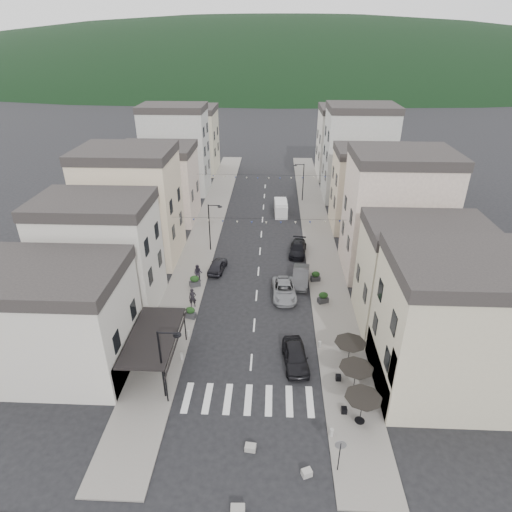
{
  "coord_description": "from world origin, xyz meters",
  "views": [
    {
      "loc": [
        1.57,
        -20.79,
        23.84
      ],
      "look_at": [
        -0.14,
        18.02,
        3.5
      ],
      "focal_mm": 30.0,
      "sensor_mm": 36.0,
      "label": 1
    }
  ],
  "objects": [
    {
      "name": "ground",
      "position": [
        0.0,
        0.0,
        0.0
      ],
      "size": [
        700.0,
        700.0,
        0.0
      ],
      "primitive_type": "plane",
      "color": "black",
      "rests_on": "ground"
    },
    {
      "name": "sidewalk_left",
      "position": [
        -7.5,
        32.0,
        0.06
      ],
      "size": [
        4.0,
        76.0,
        0.12
      ],
      "primitive_type": "cube",
      "color": "slate",
      "rests_on": "ground"
    },
    {
      "name": "sidewalk_right",
      "position": [
        7.5,
        32.0,
        0.06
      ],
      "size": [
        4.0,
        76.0,
        0.12
      ],
      "primitive_type": "cube",
      "color": "slate",
      "rests_on": "ground"
    },
    {
      "name": "hill_backdrop",
      "position": [
        0.0,
        300.0,
        0.0
      ],
      "size": [
        640.0,
        360.0,
        70.0
      ],
      "primitive_type": "ellipsoid",
      "color": "black",
      "rests_on": "ground"
    },
    {
      "name": "boutique_building",
      "position": [
        -15.5,
        5.0,
        4.0
      ],
      "size": [
        12.0,
        8.0,
        8.0
      ],
      "primitive_type": "cube",
      "color": "beige",
      "rests_on": "ground"
    },
    {
      "name": "bistro_building",
      "position": [
        14.5,
        4.0,
        5.0
      ],
      "size": [
        10.0,
        8.0,
        10.0
      ],
      "primitive_type": "cube",
      "color": "#B6AC91",
      "rests_on": "ground"
    },
    {
      "name": "boutique_awning",
      "position": [
        -7.25,
        5.0,
        3.11
      ],
      "size": [
        3.77,
        7.5,
        3.28
      ],
      "color": "black",
      "rests_on": "ground"
    },
    {
      "name": "buildings_row_left",
      "position": [
        -14.5,
        37.75,
        6.12
      ],
      "size": [
        10.2,
        54.16,
        14.0
      ],
      "color": "beige",
      "rests_on": "ground"
    },
    {
      "name": "buildings_row_right",
      "position": [
        14.5,
        36.59,
        6.32
      ],
      "size": [
        10.2,
        54.16,
        14.5
      ],
      "color": "#B6AC91",
      "rests_on": "ground"
    },
    {
      "name": "cafe_terrace",
      "position": [
        7.7,
        2.8,
        2.36
      ],
      "size": [
        2.5,
        8.1,
        2.53
      ],
      "color": "black",
      "rests_on": "ground"
    },
    {
      "name": "streetlamp_left_near",
      "position": [
        -5.82,
        2.0,
        3.7
      ],
      "size": [
        1.7,
        0.56,
        6.0
      ],
      "color": "black",
      "rests_on": "ground"
    },
    {
      "name": "streetlamp_left_far",
      "position": [
        -5.82,
        26.0,
        3.7
      ],
      "size": [
        1.7,
        0.56,
        6.0
      ],
      "color": "black",
      "rests_on": "ground"
    },
    {
      "name": "streetlamp_right_far",
      "position": [
        5.82,
        44.0,
        3.7
      ],
      "size": [
        1.7,
        0.56,
        6.0
      ],
      "color": "black",
      "rests_on": "ground"
    },
    {
      "name": "traffic_sign",
      "position": [
        5.8,
        -3.5,
        1.93
      ],
      "size": [
        0.7,
        0.07,
        2.7
      ],
      "color": "black",
      "rests_on": "ground"
    },
    {
      "name": "bollards",
      "position": [
        0.0,
        5.5,
        0.42
      ],
      "size": [
        11.66,
        10.26,
        0.6
      ],
      "color": "gray",
      "rests_on": "ground"
    },
    {
      "name": "bunting_near",
      "position": [
        0.0,
        22.0,
        5.65
      ],
      "size": [
        19.0,
        0.28,
        0.62
      ],
      "color": "black",
      "rests_on": "ground"
    },
    {
      "name": "bunting_far",
      "position": [
        0.0,
        38.0,
        5.65
      ],
      "size": [
        19.0,
        0.28,
        0.62
      ],
      "color": "black",
      "rests_on": "ground"
    },
    {
      "name": "parked_car_a",
      "position": [
        3.56,
        6.0,
        0.79
      ],
      "size": [
        2.34,
        4.8,
        1.58
      ],
      "primitive_type": "imported",
      "rotation": [
        0.0,
        0.0,
        0.11
      ],
      "color": "black",
      "rests_on": "ground"
    },
    {
      "name": "parked_car_b",
      "position": [
        4.6,
        18.69,
        0.79
      ],
      "size": [
        2.16,
        4.95,
        1.58
      ],
      "primitive_type": "imported",
      "rotation": [
        0.0,
        0.0,
        -0.1
      ],
      "color": "#323234",
      "rests_on": "ground"
    },
    {
      "name": "parked_car_c",
      "position": [
        2.8,
        16.03,
        0.71
      ],
      "size": [
        2.61,
        5.23,
        1.42
      ],
      "primitive_type": "imported",
      "rotation": [
        0.0,
        0.0,
        0.05
      ],
      "color": "gray",
      "rests_on": "ground"
    },
    {
      "name": "parked_car_d",
      "position": [
        4.6,
        25.52,
        0.68
      ],
      "size": [
        2.46,
        4.87,
        1.36
      ],
      "primitive_type": "imported",
      "rotation": [
        0.0,
        0.0,
        -0.12
      ],
      "color": "black",
      "rests_on": "ground"
    },
    {
      "name": "parked_car_e",
      "position": [
        -4.6,
        20.91,
        0.67
      ],
      "size": [
        2.12,
        4.14,
        1.35
      ],
      "primitive_type": "imported",
      "rotation": [
        0.0,
        0.0,
        3.0
      ],
      "color": "black",
      "rests_on": "ground"
    },
    {
      "name": "delivery_van",
      "position": [
        2.61,
        38.21,
        1.06
      ],
      "size": [
        1.96,
        4.56,
        2.15
      ],
      "rotation": [
        0.0,
        0.0,
        0.04
      ],
      "color": "silver",
      "rests_on": "ground"
    },
    {
      "name": "pedestrian_a",
      "position": [
        -6.08,
        13.62,
        1.1
      ],
      "size": [
        0.79,
        0.59,
        1.97
      ],
      "primitive_type": "imported",
      "rotation": [
        0.0,
        0.0,
        0.18
      ],
      "color": "black",
      "rests_on": "sidewalk_left"
    },
    {
      "name": "pedestrian_b",
      "position": [
        -6.35,
        18.41,
        1.09
      ],
      "size": [
        0.95,
        0.75,
        1.95
      ],
      "primitive_type": "imported",
      "rotation": [
        0.0,
        0.0,
        -0.01
      ],
      "color": "#25202B",
      "rests_on": "sidewalk_left"
    },
    {
      "name": "concrete_block_a",
      "position": [
        -0.08,
        -6.33,
        0.25
      ],
      "size": [
        0.82,
        0.53,
        0.5
      ],
      "primitive_type": "cube",
      "rotation": [
        0.0,
        0.0,
        0.04
      ],
      "color": "gray",
      "rests_on": "ground"
    },
    {
      "name": "concrete_block_b",
      "position": [
        3.9,
        -3.87,
        0.23
      ],
      "size": [
        0.73,
        0.65,
        0.45
      ],
      "primitive_type": "cube",
      "rotation": [
        0.0,
        0.0,
        0.4
      ],
      "color": "gray",
      "rests_on": "ground"
    },
    {
      "name": "concrete_block_c",
      "position": [
        0.4,
        -2.23,
        0.2
      ],
      "size": [
        0.75,
        0.58,
        0.4
      ],
      "primitive_type": "cube",
      "rotation": [
        0.0,
        0.0,
        -0.11
      ],
      "color": "gray",
      "rests_on": "ground"
    },
    {
      "name": "planter_la",
      "position": [
        -6.0,
        11.77,
        0.67
      ],
      "size": [
        1.13,
        0.81,
        1.14
      ],
      "rotation": [
        0.0,
        0.0,
        -0.27
      ],
      "color": "#313234",
      "rests_on": "sidewalk_left"
    },
    {
      "name": "planter_lb",
      "position": [
        -6.56,
        17.37,
        0.72
      ],
      "size": [
        1.26,
        1.0,
        1.24
      ],
      "rotation": [
        0.0,
        0.0,
        0.41
      ],
      "color": "#2F2F31",
      "rests_on": "sidewalk_left"
    },
    {
      "name": "planter_ra",
      "position": [
        7.96,
        8.13,
        0.7
      ],
      "size": [
        1.17,
        0.84,
        1.18
      ],
      "rotation": [
        0.0,
        0.0,
        0.26
      ],
      "color": "#29292B",
      "rests_on": "sidewalk_right"
    },
    {
      "name": "planter_rb",
      "position": [
        6.63,
        14.87,
        0.69
      ],
      "size": [
        1.18,
        0.93,
        1.17
      ],
      "rotation": [
        0.0,
        0.0,
        0.4
      ],
      "color": "#29292C",
      "rests_on": "sidewalk_right"
    },
    {
      "name": "planter_rc",
      "position": [
        6.22,
        19.05,
        0.66
      ],
      "size": [
        1.08,
        0.73,
        1.12
      ],
      "rotation": [
        0.0,
        0.0,
        0.19
      ],
      "color": "#2B2B2D",
      "rests_on": "sidewalk_right"
    }
  ]
}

